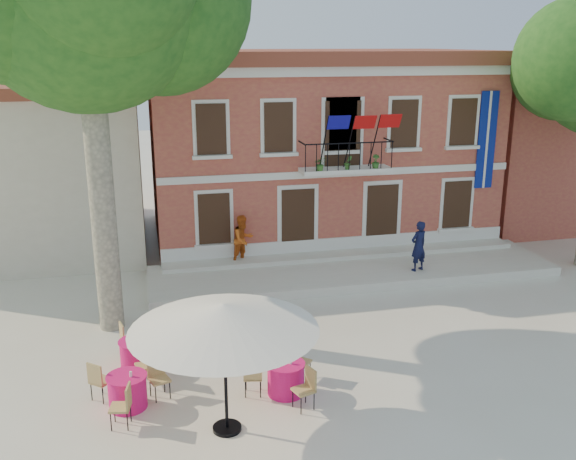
{
  "coord_description": "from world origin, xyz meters",
  "views": [
    {
      "loc": [
        -4.9,
        -15.56,
        7.8
      ],
      "look_at": [
        -0.53,
        3.5,
        2.06
      ],
      "focal_mm": 40.0,
      "sensor_mm": 36.0,
      "label": 1
    }
  ],
  "objects_px": {
    "pedestrian_navy": "(419,246)",
    "cafe_table_2": "(127,390)",
    "cafe_table_3": "(221,325)",
    "patio_umbrella": "(224,317)",
    "cafe_table_0": "(137,354)",
    "cafe_table_1": "(286,377)",
    "pedestrian_orange": "(243,240)"
  },
  "relations": [
    {
      "from": "patio_umbrella",
      "to": "cafe_table_2",
      "type": "xyz_separation_m",
      "value": [
        -2.02,
        1.36,
        -2.13
      ]
    },
    {
      "from": "cafe_table_1",
      "to": "cafe_table_2",
      "type": "height_order",
      "value": "same"
    },
    {
      "from": "pedestrian_orange",
      "to": "cafe_table_1",
      "type": "height_order",
      "value": "pedestrian_orange"
    },
    {
      "from": "pedestrian_orange",
      "to": "cafe_table_1",
      "type": "bearing_deg",
      "value": -123.46
    },
    {
      "from": "pedestrian_orange",
      "to": "cafe_table_3",
      "type": "distance_m",
      "value": 5.46
    },
    {
      "from": "pedestrian_orange",
      "to": "cafe_table_2",
      "type": "height_order",
      "value": "pedestrian_orange"
    },
    {
      "from": "cafe_table_1",
      "to": "cafe_table_3",
      "type": "xyz_separation_m",
      "value": [
        -1.1,
        3.14,
        0.0
      ]
    },
    {
      "from": "pedestrian_orange",
      "to": "cafe_table_0",
      "type": "distance_m",
      "value": 7.43
    },
    {
      "from": "cafe_table_2",
      "to": "patio_umbrella",
      "type": "bearing_deg",
      "value": -33.97
    },
    {
      "from": "patio_umbrella",
      "to": "pedestrian_navy",
      "type": "bearing_deg",
      "value": 44.61
    },
    {
      "from": "patio_umbrella",
      "to": "cafe_table_3",
      "type": "distance_m",
      "value": 4.8
    },
    {
      "from": "patio_umbrella",
      "to": "cafe_table_1",
      "type": "relative_size",
      "value": 2.09
    },
    {
      "from": "patio_umbrella",
      "to": "cafe_table_0",
      "type": "distance_m",
      "value": 4.16
    },
    {
      "from": "patio_umbrella",
      "to": "cafe_table_2",
      "type": "distance_m",
      "value": 3.24
    },
    {
      "from": "pedestrian_navy",
      "to": "cafe_table_2",
      "type": "xyz_separation_m",
      "value": [
        -9.58,
        -6.09,
        -0.74
      ]
    },
    {
      "from": "pedestrian_navy",
      "to": "cafe_table_3",
      "type": "bearing_deg",
      "value": 3.47
    },
    {
      "from": "patio_umbrella",
      "to": "cafe_table_3",
      "type": "xyz_separation_m",
      "value": [
        0.41,
        4.28,
        -2.13
      ]
    },
    {
      "from": "pedestrian_navy",
      "to": "cafe_table_0",
      "type": "relative_size",
      "value": 0.88
    },
    {
      "from": "patio_umbrella",
      "to": "cafe_table_3",
      "type": "bearing_deg",
      "value": 84.5
    },
    {
      "from": "cafe_table_0",
      "to": "pedestrian_orange",
      "type": "bearing_deg",
      "value": 60.18
    },
    {
      "from": "cafe_table_0",
      "to": "cafe_table_2",
      "type": "xyz_separation_m",
      "value": [
        -0.22,
        -1.72,
        0.01
      ]
    },
    {
      "from": "cafe_table_2",
      "to": "cafe_table_3",
      "type": "height_order",
      "value": "same"
    },
    {
      "from": "patio_umbrella",
      "to": "cafe_table_2",
      "type": "relative_size",
      "value": 2.08
    },
    {
      "from": "patio_umbrella",
      "to": "pedestrian_navy",
      "type": "xyz_separation_m",
      "value": [
        7.56,
        7.46,
        -1.39
      ]
    },
    {
      "from": "pedestrian_orange",
      "to": "cafe_table_2",
      "type": "xyz_separation_m",
      "value": [
        -3.9,
        -8.12,
        -0.75
      ]
    },
    {
      "from": "patio_umbrella",
      "to": "cafe_table_0",
      "type": "bearing_deg",
      "value": 120.3
    },
    {
      "from": "patio_umbrella",
      "to": "cafe_table_1",
      "type": "height_order",
      "value": "patio_umbrella"
    },
    {
      "from": "patio_umbrella",
      "to": "cafe_table_0",
      "type": "xyz_separation_m",
      "value": [
        -1.8,
        3.08,
        -2.14
      ]
    },
    {
      "from": "pedestrian_orange",
      "to": "cafe_table_1",
      "type": "relative_size",
      "value": 0.95
    },
    {
      "from": "patio_umbrella",
      "to": "pedestrian_navy",
      "type": "height_order",
      "value": "patio_umbrella"
    },
    {
      "from": "cafe_table_2",
      "to": "cafe_table_1",
      "type": "bearing_deg",
      "value": -3.54
    },
    {
      "from": "cafe_table_1",
      "to": "cafe_table_2",
      "type": "bearing_deg",
      "value": 176.46
    }
  ]
}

